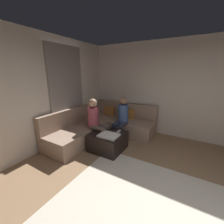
# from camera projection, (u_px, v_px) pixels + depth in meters

# --- Properties ---
(wall_back) EXTENTS (6.00, 0.12, 2.70)m
(wall_back) POSITION_uv_depth(u_px,v_px,m) (189.00, 91.00, 3.82)
(wall_back) COLOR beige
(wall_back) RESTS_ON ground_plane
(wall_left) EXTENTS (0.12, 6.00, 2.70)m
(wall_left) POSITION_uv_depth(u_px,v_px,m) (13.00, 98.00, 2.79)
(wall_left) COLOR beige
(wall_left) RESTS_ON ground_plane
(curtain_panel) EXTENTS (0.06, 1.10, 2.50)m
(curtain_panel) POSITION_uv_depth(u_px,v_px,m) (67.00, 95.00, 3.85)
(curtain_panel) COLOR gray
(curtain_panel) RESTS_ON ground_plane
(area_rug) EXTENTS (2.60, 2.20, 0.01)m
(area_rug) POSITION_uv_depth(u_px,v_px,m) (147.00, 213.00, 1.91)
(area_rug) COLOR beige
(area_rug) RESTS_ON ground_plane
(sectional_couch) EXTENTS (2.10, 2.55, 0.87)m
(sectional_couch) POSITION_uv_depth(u_px,v_px,m) (103.00, 126.00, 4.23)
(sectional_couch) COLOR #9E7F6B
(sectional_couch) RESTS_ON ground_plane
(ottoman) EXTENTS (0.76, 0.76, 0.42)m
(ottoman) POSITION_uv_depth(u_px,v_px,m) (108.00, 141.00, 3.47)
(ottoman) COLOR black
(ottoman) RESTS_ON ground_plane
(folded_blanket) EXTENTS (0.44, 0.36, 0.04)m
(folded_blanket) POSITION_uv_depth(u_px,v_px,m) (109.00, 135.00, 3.26)
(folded_blanket) COLOR white
(folded_blanket) RESTS_ON ottoman
(coffee_mug) EXTENTS (0.08, 0.08, 0.10)m
(coffee_mug) POSITION_uv_depth(u_px,v_px,m) (104.00, 127.00, 3.65)
(coffee_mug) COLOR #334C72
(coffee_mug) RESTS_ON ottoman
(game_remote) EXTENTS (0.05, 0.15, 0.02)m
(game_remote) POSITION_uv_depth(u_px,v_px,m) (119.00, 131.00, 3.50)
(game_remote) COLOR white
(game_remote) RESTS_ON ottoman
(person_on_couch_back) EXTENTS (0.30, 0.60, 1.20)m
(person_on_couch_back) POSITION_uv_depth(u_px,v_px,m) (121.00, 117.00, 3.89)
(person_on_couch_back) COLOR #2D3347
(person_on_couch_back) RESTS_ON ground_plane
(person_on_couch_side) EXTENTS (0.60, 0.30, 1.20)m
(person_on_couch_side) POSITION_uv_depth(u_px,v_px,m) (96.00, 120.00, 3.62)
(person_on_couch_side) COLOR brown
(person_on_couch_side) RESTS_ON ground_plane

